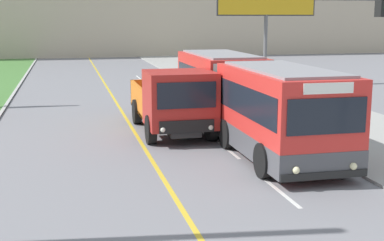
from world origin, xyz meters
name	(u,v)px	position (x,y,z in m)	size (l,w,h in m)	color
city_bus	(246,98)	(3.96, 18.76, 1.49)	(2.67, 12.83, 2.94)	red
dump_truck	(175,103)	(1.43, 19.62, 1.27)	(2.52, 6.60, 2.55)	black
billboard_large	(266,2)	(10.19, 33.13, 5.42)	(6.64, 0.24, 6.82)	#59595B
planter_round_near	(338,136)	(6.30, 16.06, 0.53)	(0.94, 0.94, 1.04)	#B7B2A8
planter_round_second	(278,109)	(6.39, 21.50, 0.52)	(0.94, 0.94, 1.01)	#B7B2A8
planter_round_third	(235,93)	(6.17, 26.95, 0.51)	(0.91, 0.91, 1.00)	#B7B2A8
planter_round_far	(211,80)	(6.30, 32.39, 0.54)	(0.97, 0.97, 1.06)	#B7B2A8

